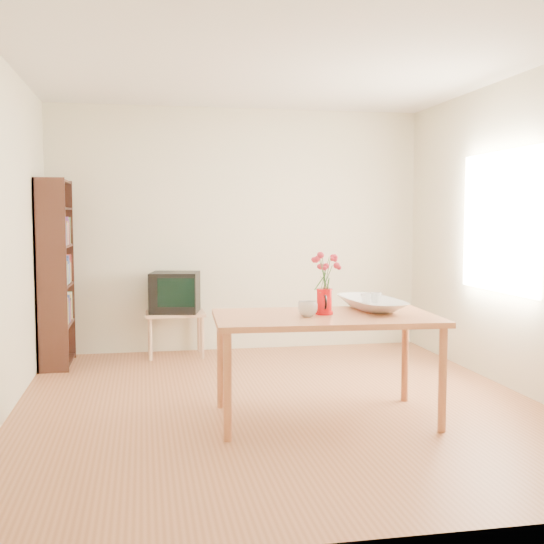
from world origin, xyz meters
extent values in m
plane|color=brown|center=(0.00, 0.00, 0.00)|extent=(4.50, 4.50, 0.00)
plane|color=white|center=(0.00, 0.00, 2.60)|extent=(4.50, 4.50, 0.00)
plane|color=beige|center=(0.00, 2.25, 1.30)|extent=(4.00, 0.00, 4.00)
plane|color=beige|center=(0.00, -2.25, 1.30)|extent=(4.00, 0.00, 4.00)
plane|color=beige|center=(-2.00, 0.00, 1.30)|extent=(0.00, 4.50, 4.50)
plane|color=beige|center=(2.00, 0.00, 1.30)|extent=(0.00, 4.50, 4.50)
plane|color=white|center=(1.98, 0.30, 1.40)|extent=(0.00, 1.30, 1.30)
cube|color=#A55C38|center=(0.24, -0.44, 0.73)|extent=(1.61, 0.98, 0.04)
cylinder|color=#A55C38|center=(-0.50, -0.79, 0.35)|extent=(0.06, 0.06, 0.71)
cylinder|color=#A55C38|center=(0.94, -0.87, 0.35)|extent=(0.06, 0.06, 0.71)
cylinder|color=#A55C38|center=(-0.46, -0.02, 0.35)|extent=(0.06, 0.06, 0.71)
cylinder|color=#A55C38|center=(0.99, -0.10, 0.35)|extent=(0.06, 0.06, 0.71)
cube|color=tan|center=(-0.70, 1.97, 0.45)|extent=(0.60, 0.45, 0.03)
cylinder|color=tan|center=(-0.96, 1.78, 0.22)|extent=(0.04, 0.04, 0.43)
cylinder|color=tan|center=(-0.44, 1.78, 0.22)|extent=(0.04, 0.04, 0.43)
cylinder|color=tan|center=(-0.96, 2.15, 0.22)|extent=(0.04, 0.04, 0.43)
cylinder|color=tan|center=(-0.44, 2.15, 0.22)|extent=(0.04, 0.04, 0.43)
cube|color=black|center=(-1.85, 1.41, 0.90)|extent=(0.28, 0.02, 1.80)
cube|color=black|center=(-1.85, 2.09, 0.90)|extent=(0.28, 0.03, 1.80)
cube|color=black|center=(-1.98, 1.75, 0.90)|extent=(0.02, 0.70, 1.80)
cube|color=black|center=(-1.85, 1.75, 0.04)|extent=(0.27, 0.65, 0.02)
cube|color=black|center=(-1.85, 1.75, 0.40)|extent=(0.27, 0.65, 0.02)
cube|color=black|center=(-1.85, 1.75, 0.78)|extent=(0.27, 0.65, 0.02)
cube|color=black|center=(-1.85, 1.75, 1.16)|extent=(0.27, 0.65, 0.02)
cube|color=black|center=(-1.85, 1.75, 1.52)|extent=(0.27, 0.65, 0.02)
cube|color=black|center=(-1.85, 1.75, 1.78)|extent=(0.27, 0.65, 0.02)
cylinder|color=red|center=(0.25, -0.40, 0.84)|extent=(0.11, 0.11, 0.18)
cylinder|color=red|center=(0.25, -0.40, 0.76)|extent=(0.13, 0.13, 0.02)
cylinder|color=red|center=(0.25, -0.40, 0.93)|extent=(0.11, 0.11, 0.01)
cone|color=red|center=(0.25, -0.45, 0.91)|extent=(0.05, 0.07, 0.06)
torus|color=black|center=(0.23, -0.34, 0.85)|extent=(0.03, 0.10, 0.10)
imported|color=white|center=(0.10, -0.48, 0.80)|extent=(0.18, 0.18, 0.11)
imported|color=white|center=(0.65, -0.23, 1.00)|extent=(0.57, 0.57, 0.50)
imported|color=white|center=(0.61, -0.23, 0.95)|extent=(0.10, 0.10, 0.07)
imported|color=white|center=(0.70, -0.21, 0.95)|extent=(0.10, 0.10, 0.07)
cube|color=black|center=(-0.70, 1.97, 0.67)|extent=(0.55, 0.52, 0.41)
cube|color=black|center=(-0.70, 2.05, 0.69)|extent=(0.37, 0.30, 0.29)
cube|color=black|center=(-0.70, 1.75, 0.69)|extent=(0.37, 0.08, 0.29)
camera|label=1|loc=(-1.02, -5.06, 1.45)|focal=45.00mm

